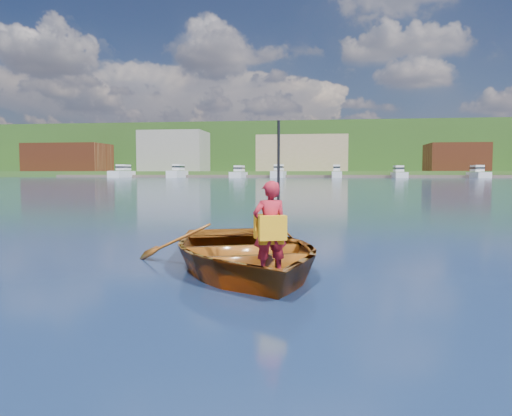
{
  "coord_description": "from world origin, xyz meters",
  "views": [
    {
      "loc": [
        2.49,
        -6.16,
        1.36
      ],
      "look_at": [
        1.55,
        0.66,
        0.88
      ],
      "focal_mm": 35.0,
      "sensor_mm": 36.0,
      "label": 1
    }
  ],
  "objects_px": {
    "rowboat": "(243,251)",
    "dock": "(301,176)",
    "marina_yachts": "(330,173)",
    "child_paddler": "(270,228)"
  },
  "relations": [
    {
      "from": "marina_yachts",
      "to": "child_paddler",
      "type": "bearing_deg",
      "value": -90.87
    },
    {
      "from": "dock",
      "to": "marina_yachts",
      "type": "bearing_deg",
      "value": -28.56
    },
    {
      "from": "child_paddler",
      "to": "marina_yachts",
      "type": "xyz_separation_m",
      "value": [
        2.17,
        143.45,
        0.71
      ]
    },
    {
      "from": "child_paddler",
      "to": "dock",
      "type": "xyz_separation_m",
      "value": [
        -6.41,
        148.12,
        -0.29
      ]
    },
    {
      "from": "rowboat",
      "to": "dock",
      "type": "relative_size",
      "value": 0.03
    },
    {
      "from": "child_paddler",
      "to": "marina_yachts",
      "type": "relative_size",
      "value": 0.01
    },
    {
      "from": "rowboat",
      "to": "child_paddler",
      "type": "relative_size",
      "value": 2.5
    },
    {
      "from": "dock",
      "to": "rowboat",
      "type": "bearing_deg",
      "value": -87.69
    },
    {
      "from": "dock",
      "to": "marina_yachts",
      "type": "height_order",
      "value": "marina_yachts"
    },
    {
      "from": "dock",
      "to": "marina_yachts",
      "type": "distance_m",
      "value": 9.82
    }
  ]
}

